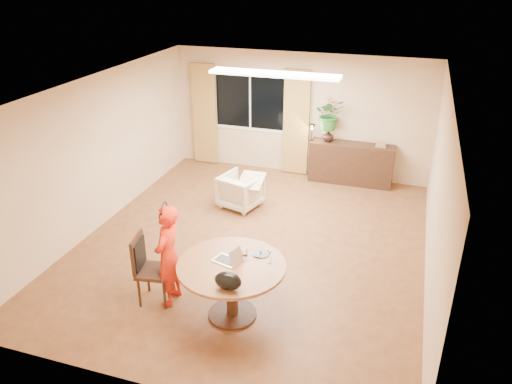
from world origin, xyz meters
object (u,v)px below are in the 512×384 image
sideboard (351,163)px  dining_table (232,276)px  child (168,256)px  dining_chair (154,269)px  armchair (241,191)px

sideboard → dining_table: bearing=-100.1°
child → dining_chair: bearing=-78.9°
dining_table → sideboard: 4.91m
child → armchair: 3.06m
dining_table → armchair: dining_table is taller
child → sideboard: bearing=157.3°
dining_chair → sideboard: dining_chair is taller
dining_chair → armchair: bearing=77.6°
dining_chair → armchair: 3.09m
dining_table → armchair: size_ratio=1.97×
dining_chair → child: child is taller
dining_chair → sideboard: (1.97, 4.84, -0.07)m
armchair → child: bearing=107.0°
dining_chair → child: size_ratio=0.69×
dining_table → dining_chair: size_ratio=1.40×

